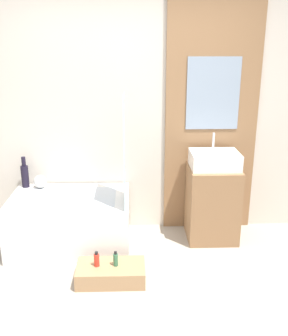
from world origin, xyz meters
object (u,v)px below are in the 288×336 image
Objects in this scene: bathtub at (71,221)px; bottle_soap_primary at (97,260)px; wooden_step_bench at (111,273)px; vase_round_light at (40,182)px; vase_tall_dark at (25,175)px; sink at (215,160)px; bottle_soap_secondary at (116,259)px.

bathtub is 0.73m from bottle_soap_primary.
vase_round_light reaches higher than wooden_step_bench.
vase_round_light is at bearing -10.34° from vase_tall_dark.
sink is 1.85m from vase_round_light.
bottle_soap_primary is at bearing -180.00° from wooden_step_bench.
bottle_soap_secondary is (0.17, 0.00, -0.00)m from bottle_soap_primary.
sink reaches higher than vase_tall_dark.
wooden_step_bench is 1.23× the size of sink.
sink reaches higher than bottle_soap_secondary.
vase_tall_dark reaches higher than wooden_step_bench.
sink reaches higher than bathtub.
wooden_step_bench is at bearing -45.66° from vase_tall_dark.
vase_tall_dark is at bearing 148.67° from bathtub.
bathtub is at bearing -39.00° from vase_round_light.
bottle_soap_primary is at bearing -49.54° from vase_tall_dark.
bathtub is 1.98× the size of wooden_step_bench.
sink is at bearing 38.45° from bottle_soap_secondary.
wooden_step_bench is 4.33× the size of bottle_soap_primary.
vase_tall_dark is 1.46m from bottle_soap_secondary.
vase_tall_dark is 0.18m from vase_round_light.
bottle_soap_secondary is (0.99, -0.97, -0.46)m from vase_tall_dark.
sink is 1.46× the size of vase_tall_dark.
vase_tall_dark is 2.41× the size of bottle_soap_primary.
sink is 1.43m from bottle_soap_secondary.
vase_round_light is 1.21m from bottle_soap_primary.
bottle_soap_secondary is at bearing -141.55° from sink.
bathtub is 0.72m from vase_tall_dark.
wooden_step_bench is 1.80× the size of vase_tall_dark.
bottle_soap_primary is (0.83, -0.97, -0.46)m from vase_tall_dark.
sink is 3.51× the size of bottle_soap_primary.
bottle_soap_primary reaches higher than wooden_step_bench.
vase_tall_dark is 2.42× the size of vase_round_light.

